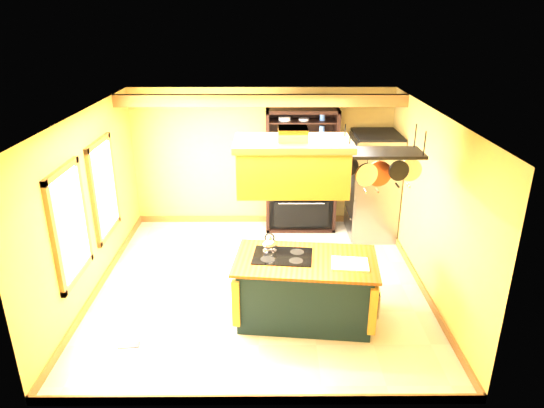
{
  "coord_description": "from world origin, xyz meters",
  "views": [
    {
      "loc": [
        0.14,
        -6.6,
        3.98
      ],
      "look_at": [
        0.18,
        0.3,
        1.25
      ],
      "focal_mm": 32.0,
      "sensor_mm": 36.0,
      "label": 1
    }
  ],
  "objects_px": {
    "pot_rack": "(382,161)",
    "hutch": "(301,183)",
    "refrigerator": "(372,188)",
    "range_hood": "(292,164)",
    "kitchen_island": "(305,289)"
  },
  "relations": [
    {
      "from": "hutch",
      "to": "refrigerator",
      "type": "bearing_deg",
      "value": -14.62
    },
    {
      "from": "refrigerator",
      "to": "kitchen_island",
      "type": "bearing_deg",
      "value": -117.44
    },
    {
      "from": "refrigerator",
      "to": "hutch",
      "type": "height_order",
      "value": "hutch"
    },
    {
      "from": "range_hood",
      "to": "refrigerator",
      "type": "relative_size",
      "value": 0.74
    },
    {
      "from": "pot_rack",
      "to": "refrigerator",
      "type": "height_order",
      "value": "pot_rack"
    },
    {
      "from": "kitchen_island",
      "to": "hutch",
      "type": "bearing_deg",
      "value": 93.89
    },
    {
      "from": "range_hood",
      "to": "hutch",
      "type": "xyz_separation_m",
      "value": [
        0.32,
        3.12,
        -1.34
      ]
    },
    {
      "from": "kitchen_island",
      "to": "range_hood",
      "type": "bearing_deg",
      "value": -173.57
    },
    {
      "from": "range_hood",
      "to": "refrigerator",
      "type": "bearing_deg",
      "value": 59.44
    },
    {
      "from": "range_hood",
      "to": "refrigerator",
      "type": "xyz_separation_m",
      "value": [
        1.64,
        2.77,
        -1.3
      ]
    },
    {
      "from": "hutch",
      "to": "pot_rack",
      "type": "bearing_deg",
      "value": -75.86
    },
    {
      "from": "kitchen_island",
      "to": "range_hood",
      "type": "xyz_separation_m",
      "value": [
        -0.2,
        -0.0,
        1.78
      ]
    },
    {
      "from": "pot_rack",
      "to": "hutch",
      "type": "height_order",
      "value": "pot_rack"
    },
    {
      "from": "range_hood",
      "to": "pot_rack",
      "type": "distance_m",
      "value": 1.1
    },
    {
      "from": "kitchen_island",
      "to": "pot_rack",
      "type": "relative_size",
      "value": 1.89
    }
  ]
}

